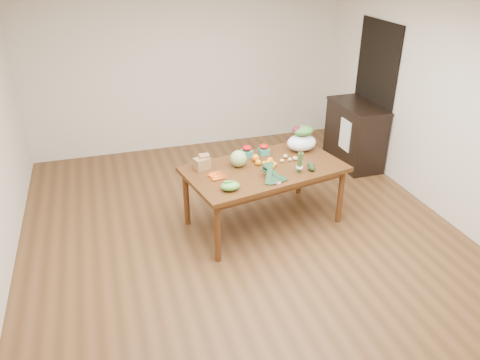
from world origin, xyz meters
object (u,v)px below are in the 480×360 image
object	(u,v)px
cabbage	(238,159)
mandarin_cluster	(269,163)
dining_table	(264,196)
paper_bag	(202,162)
salad_bag	(302,140)
cabinet	(355,134)
asparagus_bundle	(300,162)
kale_bunch	(274,174)

from	to	relation	value
cabbage	mandarin_cluster	world-z (taller)	cabbage
dining_table	cabbage	xyz separation A→B (m)	(-0.28, 0.12, 0.47)
paper_bag	mandarin_cluster	xyz separation A→B (m)	(0.75, -0.15, -0.04)
paper_bag	salad_bag	xyz separation A→B (m)	(1.30, 0.15, 0.06)
dining_table	cabbage	size ratio (longest dim) A/B	9.34
cabinet	mandarin_cluster	world-z (taller)	cabinet
salad_bag	paper_bag	bearing A→B (deg)	-173.50
paper_bag	asparagus_bundle	world-z (taller)	asparagus_bundle
mandarin_cluster	salad_bag	distance (m)	0.63
cabbage	salad_bag	distance (m)	0.90
cabinet	paper_bag	xyz separation A→B (m)	(-2.59, -1.04, 0.36)
dining_table	paper_bag	world-z (taller)	paper_bag
cabbage	asparagus_bundle	world-z (taller)	asparagus_bundle
paper_bag	salad_bag	world-z (taller)	salad_bag
cabinet	kale_bunch	xyz separation A→B (m)	(-1.92, -1.55, 0.36)
cabinet	cabbage	distance (m)	2.46
kale_bunch	mandarin_cluster	bearing A→B (deg)	67.10
salad_bag	kale_bunch	bearing A→B (deg)	-133.03
kale_bunch	asparagus_bundle	bearing A→B (deg)	4.89
kale_bunch	salad_bag	xyz separation A→B (m)	(0.62, 0.66, 0.06)
asparagus_bundle	salad_bag	xyz separation A→B (m)	(0.27, 0.56, 0.02)
dining_table	asparagus_bundle	xyz separation A→B (m)	(0.33, -0.24, 0.50)
salad_bag	asparagus_bundle	bearing A→B (deg)	-115.90
paper_bag	salad_bag	distance (m)	1.31
paper_bag	dining_table	bearing A→B (deg)	-13.97
paper_bag	mandarin_cluster	size ratio (longest dim) A/B	1.27
cabbage	mandarin_cluster	size ratio (longest dim) A/B	1.07
kale_bunch	cabinet	bearing A→B (deg)	27.75
mandarin_cluster	dining_table	bearing A→B (deg)	-160.96
cabinet	kale_bunch	size ratio (longest dim) A/B	2.55
paper_bag	cabinet	bearing A→B (deg)	21.82
dining_table	kale_bunch	xyz separation A→B (m)	(-0.02, -0.34, 0.45)
kale_bunch	salad_bag	world-z (taller)	salad_bag
cabinet	kale_bunch	distance (m)	2.49
dining_table	cabbage	bearing A→B (deg)	145.49
kale_bunch	salad_bag	distance (m)	0.91
kale_bunch	dining_table	bearing A→B (deg)	75.92
mandarin_cluster	kale_bunch	size ratio (longest dim) A/B	0.45
mandarin_cluster	cabbage	bearing A→B (deg)	163.50
dining_table	mandarin_cluster	xyz separation A→B (m)	(0.06, 0.02, 0.41)
asparagus_bundle	cabbage	bearing A→B (deg)	137.97
cabinet	cabbage	bearing A→B (deg)	-153.34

